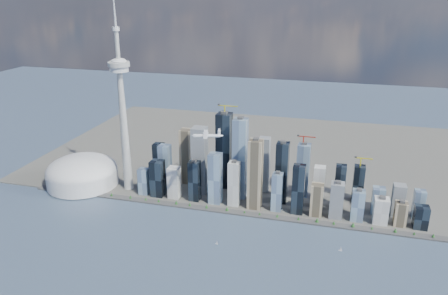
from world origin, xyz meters
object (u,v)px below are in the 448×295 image
(needle_tower, at_px, (122,109))
(sailboat_west, at_px, (217,243))
(dome_stadium, at_px, (82,173))
(sailboat_east, at_px, (341,250))
(airplane, at_px, (207,135))

(needle_tower, height_order, sailboat_west, needle_tower)
(dome_stadium, height_order, sailboat_east, dome_stadium)
(airplane, height_order, sailboat_west, airplane)
(sailboat_west, relative_size, sailboat_east, 0.96)
(needle_tower, distance_m, sailboat_west, 448.05)
(sailboat_east, bearing_deg, needle_tower, 175.73)
(sailboat_west, height_order, sailboat_east, sailboat_east)
(dome_stadium, bearing_deg, airplane, -12.36)
(airplane, bearing_deg, sailboat_west, -79.79)
(needle_tower, relative_size, airplane, 7.46)
(needle_tower, relative_size, sailboat_west, 52.83)
(needle_tower, distance_m, dome_stadium, 241.40)
(needle_tower, distance_m, airplane, 284.96)
(needle_tower, bearing_deg, sailboat_east, -15.72)
(dome_stadium, bearing_deg, sailboat_west, -23.50)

